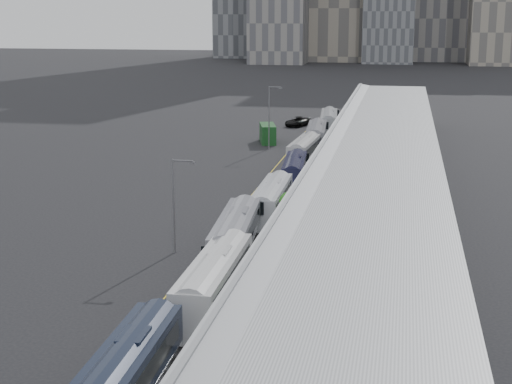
% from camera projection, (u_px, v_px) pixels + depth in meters
% --- Properties ---
extents(sidewalk, '(10.00, 170.00, 0.12)m').
position_uv_depth(sidewalk, '(330.00, 237.00, 72.75)').
color(sidewalk, gray).
rests_on(sidewalk, ground).
extents(lane_line, '(0.12, 160.00, 0.02)m').
position_uv_depth(lane_line, '(220.00, 232.00, 74.66)').
color(lane_line, gold).
rests_on(lane_line, ground).
extents(depot, '(12.45, 160.40, 7.20)m').
position_uv_depth(depot, '(375.00, 203.00, 71.24)').
color(depot, gray).
rests_on(depot, ground).
extents(bus_2, '(3.09, 13.97, 4.07)m').
position_uv_depth(bus_2, '(214.00, 288.00, 54.60)').
color(bus_2, silver).
rests_on(bus_2, ground).
extents(bus_3, '(3.83, 13.98, 4.04)m').
position_uv_depth(bus_3, '(236.00, 240.00, 66.02)').
color(bus_3, slate).
rests_on(bus_3, ground).
extents(bus_4, '(2.88, 12.94, 3.77)m').
position_uv_depth(bus_4, '(272.00, 204.00, 78.84)').
color(bus_4, silver).
rests_on(bus_4, ground).
extents(bus_5, '(3.38, 12.16, 3.51)m').
position_uv_depth(bus_5, '(295.00, 174.00, 94.09)').
color(bus_5, black).
rests_on(bus_5, ground).
extents(bus_6, '(3.34, 13.04, 3.78)m').
position_uv_depth(bus_6, '(305.00, 153.00, 107.12)').
color(bus_6, '#B9B9BB').
rests_on(bus_6, ground).
extents(bus_7, '(3.73, 13.73, 3.97)m').
position_uv_depth(bus_7, '(316.00, 139.00, 118.68)').
color(bus_7, slate).
rests_on(bus_7, ground).
extents(bus_8, '(3.84, 13.75, 3.97)m').
position_uv_depth(bus_8, '(329.00, 124.00, 133.63)').
color(bus_8, '#9699A0').
rests_on(bus_8, ground).
extents(tree_1, '(1.53, 1.53, 4.08)m').
position_uv_depth(tree_1, '(249.00, 291.00, 49.57)').
color(tree_1, black).
rests_on(tree_1, ground).
extents(tree_2, '(2.38, 2.38, 4.55)m').
position_uv_depth(tree_2, '(295.00, 201.00, 72.64)').
color(tree_2, black).
rests_on(tree_2, ground).
extents(tree_3, '(1.16, 1.16, 3.97)m').
position_uv_depth(tree_3, '(328.00, 154.00, 96.95)').
color(tree_3, black).
rests_on(tree_3, ground).
extents(street_lamp_near, '(2.04, 0.22, 8.30)m').
position_uv_depth(street_lamp_near, '(176.00, 199.00, 67.20)').
color(street_lamp_near, '#59595E').
rests_on(street_lamp_near, ground).
extents(street_lamp_far, '(2.04, 0.22, 9.56)m').
position_uv_depth(street_lamp_far, '(270.00, 113.00, 118.18)').
color(street_lamp_far, '#59595E').
rests_on(street_lamp_far, ground).
extents(shipping_container, '(3.71, 6.62, 2.94)m').
position_uv_depth(shipping_container, '(268.00, 134.00, 124.96)').
color(shipping_container, '#123C17').
rests_on(shipping_container, ground).
extents(suv, '(5.01, 6.72, 1.70)m').
position_uv_depth(suv, '(298.00, 122.00, 143.11)').
color(suv, black).
rests_on(suv, ground).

